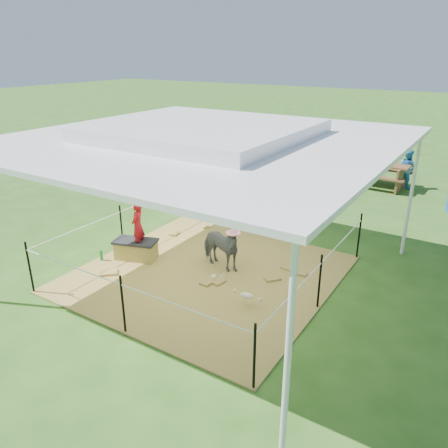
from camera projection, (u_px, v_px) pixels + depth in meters
The scene contains 13 objects.
ground at pixel (208, 274), 8.51m from camera, with size 90.00×90.00×0.00m, color #2D5919.
hay_patch at pixel (208, 273), 8.51m from camera, with size 4.60×4.60×0.03m, color brown.
canopy_tent at pixel (205, 136), 7.51m from camera, with size 6.30×6.30×2.90m.
rope_fence at pixel (207, 244), 8.27m from camera, with size 4.54×4.54×1.00m.
straw_bale at pixel (136, 250), 9.02m from camera, with size 0.82×0.41×0.36m, color olive.
dark_cloth at pixel (135, 241), 8.95m from camera, with size 0.87×0.45×0.05m, color black.
woman at pixel (137, 221), 8.72m from camera, with size 0.36×0.23×0.98m, color red.
green_bottle at pixel (101, 255), 8.97m from camera, with size 0.06×0.06×0.23m, color #1C7E2E.
pony at pixel (219, 247), 8.53m from camera, with size 0.48×1.06×0.90m, color #525157.
pink_hat at pixel (219, 223), 8.34m from camera, with size 0.28×0.28×0.13m, color pink.
foal at pixel (247, 294), 7.34m from camera, with size 0.77×0.43×0.43m, color beige, non-canonical shape.
picnic_table_near at pixel (378, 174), 13.86m from camera, with size 1.85×1.33×0.77m, color brown.
distant_person at pixel (407, 169), 13.66m from camera, with size 0.59×0.46×1.22m, color #388AD4.
Camera 1 is at (4.30, -6.20, 4.07)m, focal length 35.00 mm.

